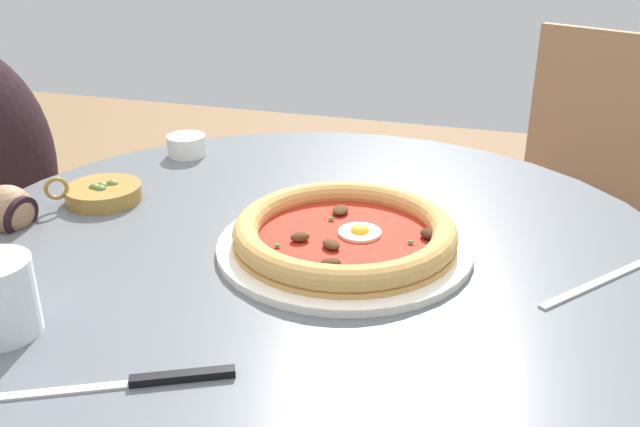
{
  "coord_description": "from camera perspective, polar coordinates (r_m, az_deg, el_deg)",
  "views": [
    {
      "loc": [
        -0.25,
        0.75,
        1.13
      ],
      "look_at": [
        -0.01,
        -0.03,
        0.76
      ],
      "focal_mm": 38.94,
      "sensor_mm": 36.0,
      "label": 1
    }
  ],
  "objects": [
    {
      "name": "ramekin_capers",
      "position": [
        1.22,
        -10.91,
        5.58
      ],
      "size": [
        0.07,
        0.07,
        0.04
      ],
      "color": "white",
      "rests_on": "dining_table"
    },
    {
      "name": "dining_table",
      "position": [
        0.98,
        -0.91,
        -12.14
      ],
      "size": [
        0.96,
        0.96,
        0.73
      ],
      "color": "#565B60",
      "rests_on": "ground"
    },
    {
      "name": "pizza_on_plate",
      "position": [
        0.86,
        2.11,
        -1.73
      ],
      "size": [
        0.32,
        0.32,
        0.04
      ],
      "color": "white",
      "rests_on": "dining_table"
    },
    {
      "name": "olive_pan",
      "position": [
        1.06,
        -17.44,
        1.64
      ],
      "size": [
        0.12,
        0.11,
        0.05
      ],
      "color": "olive",
      "rests_on": "dining_table"
    },
    {
      "name": "steak_knife",
      "position": [
        0.66,
        -14.07,
        -13.18
      ],
      "size": [
        0.21,
        0.11,
        0.01
      ],
      "color": "silver",
      "rests_on": "dining_table"
    },
    {
      "name": "fork_utensil",
      "position": [
        0.85,
        21.77,
        -5.34
      ],
      "size": [
        0.13,
        0.15,
        0.0
      ],
      "color": "#BCBCC1",
      "rests_on": "dining_table"
    },
    {
      "name": "cafe_chair_spare_far",
      "position": [
        1.7,
        20.72,
        1.47
      ],
      "size": [
        0.58,
        0.58,
        0.87
      ],
      "color": "#957050",
      "rests_on": "ground"
    }
  ]
}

